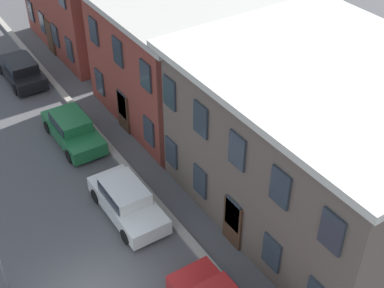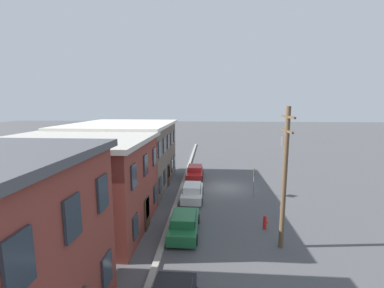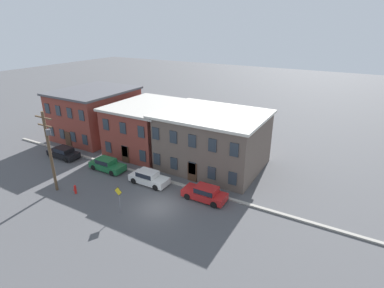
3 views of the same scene
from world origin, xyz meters
The scene contains 6 objects.
kerb_strip centered at (0.00, 4.50, 0.08)m, with size 56.00×0.36×0.16m, color #9E998E.
apartment_midblock centered at (-9.19, 10.96, 3.19)m, with size 8.79×10.44×6.36m.
apartment_far centered at (0.36, 10.68, 3.32)m, with size 12.27×9.89×6.62m.
car_black centered at (-17.10, 3.11, 0.75)m, with size 4.40×1.92×1.43m.
car_green centered at (-9.72, 3.31, 0.75)m, with size 4.40×1.92×1.43m.
car_white centered at (-3.49, 3.18, 0.75)m, with size 4.40×1.92×1.43m.
Camera 1 is at (12.17, -3.61, 16.42)m, focal length 50.00 mm.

